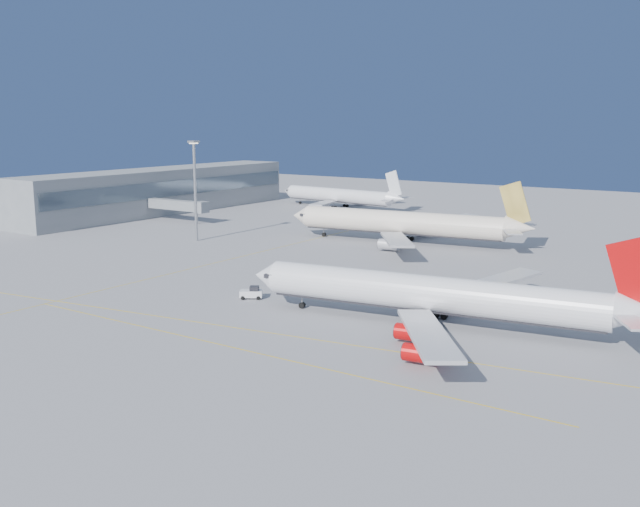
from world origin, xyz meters
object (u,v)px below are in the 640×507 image
at_px(airliner_third, 341,196).
at_px(light_mast, 195,182).
at_px(airliner_virgin, 437,295).
at_px(airliner_etihad, 406,223).
at_px(pushback_tug, 252,293).

xyz_separation_m(airliner_third, light_mast, (6.65, -81.42, 10.98)).
distance_m(airliner_virgin, light_mast, 94.22).
bearing_deg(light_mast, airliner_etihad, 29.96).
xyz_separation_m(airliner_etihad, pushback_tug, (4.10, -67.29, -4.18)).
bearing_deg(light_mast, airliner_virgin, -23.33).
xyz_separation_m(airliner_virgin, pushback_tug, (-34.43, -2.88, -3.77)).
bearing_deg(pushback_tug, airliner_third, 82.73).
xyz_separation_m(airliner_etihad, light_mast, (-47.44, -27.34, 10.19)).
relative_size(airliner_virgin, pushback_tug, 14.61).
bearing_deg(airliner_etihad, airliner_third, 127.58).
distance_m(airliner_third, pushback_tug, 134.64).
xyz_separation_m(airliner_virgin, airliner_third, (-92.61, 118.49, -0.38)).
distance_m(airliner_virgin, airliner_etihad, 75.05).
relative_size(airliner_etihad, airliner_third, 1.20).
distance_m(airliner_virgin, pushback_tug, 34.75).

